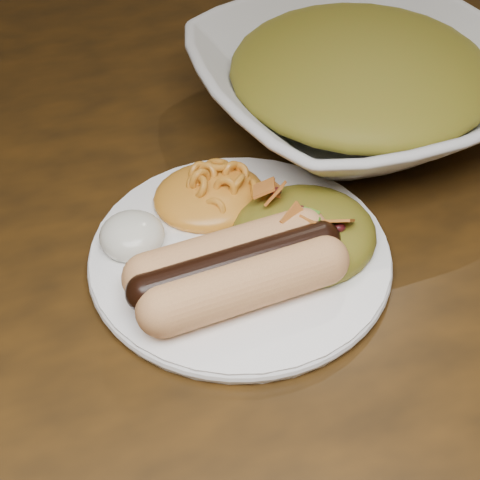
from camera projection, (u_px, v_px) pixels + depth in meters
name	position (u px, v px, depth m)	size (l,w,h in m)	color
table	(79.00, 318.00, 0.61)	(1.60, 0.90, 0.75)	#40250B
plate	(240.00, 256.00, 0.53)	(0.21, 0.21, 0.01)	white
hotdog	(237.00, 268.00, 0.49)	(0.13, 0.07, 0.03)	#FFB464
mac_and_cheese	(209.00, 184.00, 0.55)	(0.09, 0.08, 0.03)	orange
sour_cream	(131.00, 229.00, 0.52)	(0.05, 0.05, 0.03)	silver
taco_salad	(305.00, 223.00, 0.52)	(0.10, 0.10, 0.05)	#A15319
serving_bowl	(359.00, 87.00, 0.63)	(0.28, 0.28, 0.07)	silver
bowl_filling	(361.00, 70.00, 0.62)	(0.22, 0.22, 0.06)	#A15319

